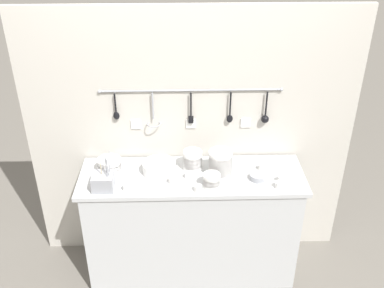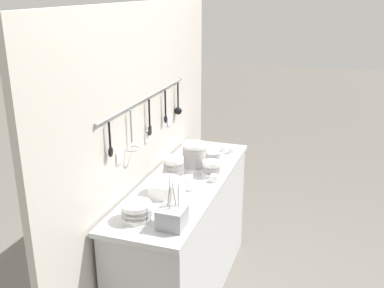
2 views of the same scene
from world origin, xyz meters
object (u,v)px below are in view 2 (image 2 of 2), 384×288
bowl_stack_short_front (174,168)px  cup_mid_row (214,178)px  bowl_stack_tall_left (137,211)px  bowl_stack_nested_right (194,156)px  cup_back_right (189,179)px  plate_stack (166,187)px  cutlery_caddy (172,217)px  cup_front_left (186,210)px  cup_beside_plates (223,148)px  cup_front_right (192,187)px  cup_centre (200,151)px  steel_mixing_bowl (213,155)px  bowl_stack_wide_centre (211,168)px  cup_back_left (231,150)px

bowl_stack_short_front → cup_mid_row: (0.03, -0.27, -0.05)m
bowl_stack_tall_left → bowl_stack_nested_right: bowl_stack_nested_right is taller
cup_back_right → bowl_stack_tall_left: bearing=168.9°
plate_stack → cutlery_caddy: bearing=-154.2°
cup_mid_row → cup_front_left: bearing=176.6°
bowl_stack_tall_left → plate_stack: size_ratio=0.72×
cutlery_caddy → bowl_stack_tall_left: bearing=86.1°
cup_beside_plates → cup_front_right: bearing=179.9°
cup_back_right → cup_front_left: size_ratio=1.00×
bowl_stack_short_front → bowl_stack_nested_right: 0.21m
cup_centre → cup_front_right: size_ratio=1.00×
cup_front_left → cup_front_right: bearing=12.5°
bowl_stack_tall_left → steel_mixing_bowl: size_ratio=1.51×
bowl_stack_wide_centre → cutlery_caddy: bearing=179.8°
bowl_stack_short_front → cup_back_right: (-0.03, -0.12, -0.05)m
steel_mixing_bowl → cup_back_left: cup_back_left is taller
cup_beside_plates → cup_front_right: same height
bowl_stack_tall_left → cutlery_caddy: 0.21m
bowl_stack_wide_centre → cup_mid_row: 0.11m
cup_centre → cup_back_right: (-0.53, -0.09, 0.00)m
plate_stack → cup_front_left: plate_stack is taller
cup_back_right → steel_mixing_bowl: bearing=-3.2°
bowl_stack_short_front → cup_front_right: size_ratio=2.78×
cup_front_right → cup_front_left: same height
plate_stack → cutlery_caddy: 0.40m
cup_beside_plates → steel_mixing_bowl: bearing=168.2°
cutlery_caddy → bowl_stack_short_front: bearing=20.0°
cup_back_right → cup_beside_plates: bearing=-5.4°
bowl_stack_nested_right → cup_centre: 0.32m
bowl_stack_short_front → bowl_stack_wide_centre: bearing=-61.6°
bowl_stack_short_front → cup_beside_plates: (0.60, -0.18, -0.05)m
plate_stack → cup_beside_plates: bearing=-9.1°
bowl_stack_nested_right → cutlery_caddy: bearing=-170.2°
bowl_stack_tall_left → plate_stack: bearing=-5.5°
cup_mid_row → cup_back_right: 0.16m
bowl_stack_tall_left → bowl_stack_wide_centre: bearing=-16.8°
cup_beside_plates → cup_front_right: size_ratio=1.00×
cup_front_left → cup_mid_row: bearing=-3.4°
bowl_stack_wide_centre → steel_mixing_bowl: bearing=13.5°
bowl_stack_short_front → bowl_stack_nested_right: (0.19, -0.08, 0.02)m
cutlery_caddy → cup_front_right: 0.46m
cup_front_left → steel_mixing_bowl: bearing=6.3°
bowl_stack_short_front → cup_centre: (0.49, -0.03, -0.05)m
cup_front_right → bowl_stack_nested_right: bearing=15.7°
cup_front_right → cup_back_left: bearing=-5.7°
cup_mid_row → cup_front_right: same height
cup_back_right → cup_front_left: (-0.41, -0.12, 0.00)m
cutlery_caddy → cup_back_left: size_ratio=5.30×
cutlery_caddy → cup_front_right: bearing=5.4°
bowl_stack_wide_centre → bowl_stack_tall_left: size_ratio=0.71×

